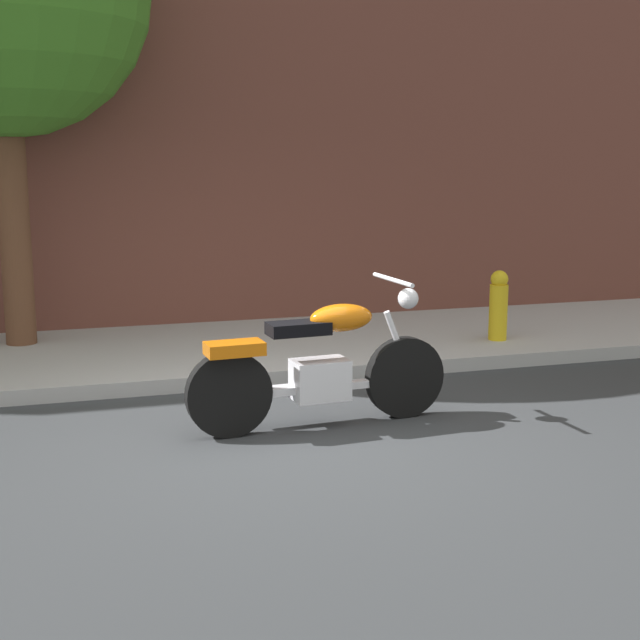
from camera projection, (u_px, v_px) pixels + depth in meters
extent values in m
plane|color=#303335|center=(283.00, 440.00, 6.74)|extent=(60.00, 60.00, 0.00)
cube|color=#A8A8A8|center=(216.00, 351.00, 9.44)|extent=(19.36, 2.66, 0.14)
cube|color=brown|center=(186.00, 34.00, 10.29)|extent=(19.36, 0.50, 7.03)
cylinder|color=black|center=(405.00, 377.00, 7.28)|extent=(0.68, 0.16, 0.67)
cylinder|color=black|center=(229.00, 394.00, 6.76)|extent=(0.68, 0.16, 0.67)
cube|color=silver|center=(320.00, 379.00, 7.01)|extent=(0.46, 0.31, 0.32)
cube|color=silver|center=(320.00, 388.00, 7.03)|extent=(1.34, 0.17, 0.06)
ellipsoid|color=#D1660C|center=(341.00, 318.00, 6.99)|extent=(0.54, 0.30, 0.22)
cube|color=black|center=(298.00, 328.00, 6.87)|extent=(0.50, 0.27, 0.10)
cube|color=#D1660C|center=(234.00, 348.00, 6.71)|extent=(0.46, 0.27, 0.10)
cylinder|color=silver|center=(399.00, 344.00, 7.21)|extent=(0.27, 0.07, 0.58)
cylinder|color=silver|center=(393.00, 280.00, 7.09)|extent=(0.09, 0.70, 0.04)
sphere|color=silver|center=(408.00, 298.00, 7.17)|extent=(0.17, 0.17, 0.17)
cylinder|color=silver|center=(284.00, 389.00, 7.09)|extent=(0.80, 0.15, 0.09)
cylinder|color=brown|center=(14.00, 218.00, 9.26)|extent=(0.32, 0.32, 2.98)
cylinder|color=gold|center=(498.00, 319.00, 9.65)|extent=(0.20, 0.20, 0.75)
sphere|color=gold|center=(499.00, 279.00, 9.57)|extent=(0.19, 0.19, 0.19)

